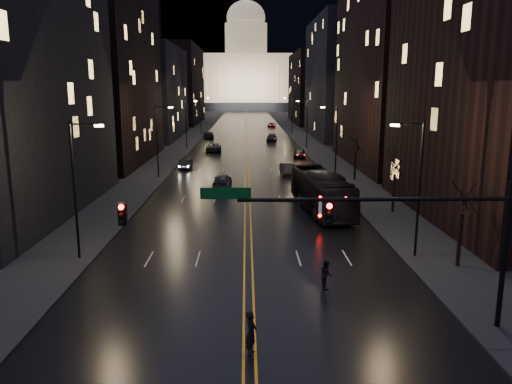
{
  "coord_description": "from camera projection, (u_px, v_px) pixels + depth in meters",
  "views": [
    {
      "loc": [
        -0.1,
        -21.13,
        10.95
      ],
      "look_at": [
        0.56,
        12.34,
        3.98
      ],
      "focal_mm": 35.0,
      "sensor_mm": 36.0,
      "label": 1
    }
  ],
  "objects": [
    {
      "name": "oncoming_car_b",
      "position": [
        186.0,
        164.0,
        68.78
      ],
      "size": [
        1.57,
        4.28,
        1.4
      ],
      "primitive_type": "imported",
      "rotation": [
        0.0,
        0.0,
        3.12
      ],
      "color": "black",
      "rests_on": "ground"
    },
    {
      "name": "streetlamp_left_far",
      "position": [
        187.0,
        121.0,
        90.19
      ],
      "size": [
        2.13,
        0.25,
        9.0
      ],
      "color": "black",
      "rests_on": "ground"
    },
    {
      "name": "oncoming_car_c",
      "position": [
        214.0,
        147.0,
        87.7
      ],
      "size": [
        2.92,
        5.84,
        1.59
      ],
      "primitive_type": "imported",
      "rotation": [
        0.0,
        0.0,
        3.19
      ],
      "color": "black",
      "rests_on": "ground"
    },
    {
      "name": "streetlamp_left_dist",
      "position": [
        201.0,
        113.0,
        119.56
      ],
      "size": [
        2.13,
        0.25,
        9.0
      ],
      "color": "black",
      "rests_on": "ground"
    },
    {
      "name": "receding_car_c",
      "position": [
        272.0,
        138.0,
        104.68
      ],
      "size": [
        2.59,
        5.38,
        1.51
      ],
      "primitive_type": "imported",
      "rotation": [
        0.0,
        0.0,
        -0.09
      ],
      "color": "black",
      "rests_on": "ground"
    },
    {
      "name": "road",
      "position": [
        246.0,
        125.0,
        150.16
      ],
      "size": [
        20.0,
        320.0,
        0.02
      ],
      "primitive_type": "cube",
      "color": "black",
      "rests_on": "ground"
    },
    {
      "name": "streetlamp_right_near",
      "position": [
        417.0,
        182.0,
        31.88
      ],
      "size": [
        2.13,
        0.25,
        9.0
      ],
      "color": "black",
      "rests_on": "ground"
    },
    {
      "name": "tree_right_near",
      "position": [
        463.0,
        197.0,
        30.08
      ],
      "size": [
        2.4,
        2.4,
        6.65
      ],
      "color": "black",
      "rests_on": "ground"
    },
    {
      "name": "pedestrian_a",
      "position": [
        251.0,
        333.0,
        20.77
      ],
      "size": [
        0.63,
        0.8,
        1.93
      ],
      "primitive_type": "imported",
      "rotation": [
        0.0,
        0.0,
        1.31
      ],
      "color": "black",
      "rests_on": "ground"
    },
    {
      "name": "receding_car_b",
      "position": [
        300.0,
        153.0,
        79.95
      ],
      "size": [
        2.4,
        4.8,
        1.57
      ],
      "primitive_type": "imported",
      "rotation": [
        0.0,
        0.0,
        -0.12
      ],
      "color": "black",
      "rests_on": "ground"
    },
    {
      "name": "tree_right_far",
      "position": [
        356.0,
        143.0,
        59.44
      ],
      "size": [
        2.4,
        2.4,
        6.65
      ],
      "color": "black",
      "rests_on": "ground"
    },
    {
      "name": "building_left_far",
      "position": [
        152.0,
        93.0,
        110.53
      ],
      "size": [
        12.0,
        34.0,
        20.0
      ],
      "primitive_type": "cube",
      "color": "black",
      "rests_on": "ground"
    },
    {
      "name": "building_right_near",
      "position": [
        506.0,
        75.0,
        40.45
      ],
      "size": [
        12.0,
        26.0,
        24.0
      ],
      "primitive_type": "cube",
      "color": "black",
      "rests_on": "ground"
    },
    {
      "name": "pedestrian_b",
      "position": [
        326.0,
        274.0,
        27.73
      ],
      "size": [
        0.47,
        0.81,
        1.63
      ],
      "primitive_type": "imported",
      "rotation": [
        0.0,
        0.0,
        1.62
      ],
      "color": "black",
      "rests_on": "ground"
    },
    {
      "name": "building_left_mid",
      "position": [
        102.0,
        67.0,
        72.52
      ],
      "size": [
        12.0,
        30.0,
        28.0
      ],
      "primitive_type": "cube",
      "color": "black",
      "rests_on": "ground"
    },
    {
      "name": "ground",
      "position": [
        249.0,
        331.0,
        22.92
      ],
      "size": [
        900.0,
        900.0,
        0.0
      ],
      "primitive_type": "plane",
      "color": "black",
      "rests_on": "ground"
    },
    {
      "name": "oncoming_car_a",
      "position": [
        222.0,
        181.0,
        55.92
      ],
      "size": [
        2.18,
        4.88,
        1.63
      ],
      "primitive_type": "imported",
      "rotation": [
        0.0,
        0.0,
        3.09
      ],
      "color": "black",
      "rests_on": "ground"
    },
    {
      "name": "building_right_dist",
      "position": [
        312.0,
        88.0,
        158.12
      ],
      "size": [
        12.0,
        40.0,
        22.0
      ],
      "primitive_type": "cube",
      "color": "black",
      "rests_on": "ground"
    },
    {
      "name": "sidewalk_left",
      "position": [
        200.0,
        125.0,
        149.88
      ],
      "size": [
        8.0,
        320.0,
        0.16
      ],
      "primitive_type": "cube",
      "color": "black",
      "rests_on": "ground"
    },
    {
      "name": "mountain_ridge",
      "position": [
        298.0,
        17.0,
        382.4
      ],
      "size": [
        520.0,
        60.0,
        130.0
      ],
      "primitive_type": "cube",
      "color": "black",
      "rests_on": "ground"
    },
    {
      "name": "bus",
      "position": [
        321.0,
        192.0,
        45.11
      ],
      "size": [
        4.39,
        13.11,
        3.58
      ],
      "primitive_type": "imported",
      "rotation": [
        0.0,
        0.0,
        0.11
      ],
      "color": "black",
      "rests_on": "ground"
    },
    {
      "name": "capitol",
      "position": [
        246.0,
        76.0,
        264.13
      ],
      "size": [
        90.0,
        50.0,
        58.5
      ],
      "color": "black",
      "rests_on": "ground"
    },
    {
      "name": "center_line",
      "position": [
        246.0,
        125.0,
        150.16
      ],
      "size": [
        0.62,
        320.0,
        0.01
      ],
      "primitive_type": "cube",
      "color": "orange",
      "rests_on": "road"
    },
    {
      "name": "receding_car_d",
      "position": [
        272.0,
        125.0,
        143.74
      ],
      "size": [
        2.59,
        4.84,
        1.29
      ],
      "primitive_type": "imported",
      "rotation": [
        0.0,
        0.0,
        -0.1
      ],
      "color": "black",
      "rests_on": "ground"
    },
    {
      "name": "oncoming_car_d",
      "position": [
        208.0,
        135.0,
        110.86
      ],
      "size": [
        2.88,
        5.8,
        1.62
      ],
      "primitive_type": "imported",
      "rotation": [
        0.0,
        0.0,
        3.25
      ],
      "color": "black",
      "rests_on": "ground"
    },
    {
      "name": "receding_car_a",
      "position": [
        288.0,
        169.0,
        64.12
      ],
      "size": [
        1.86,
        4.66,
        1.51
      ],
      "primitive_type": "imported",
      "rotation": [
        0.0,
        0.0,
        0.06
      ],
      "color": "black",
      "rests_on": "ground"
    },
    {
      "name": "building_right_tall",
      "position": [
        399.0,
        29.0,
        68.39
      ],
      "size": [
        12.0,
        30.0,
        38.0
      ],
      "primitive_type": "cube",
      "color": "black",
      "rests_on": "ground"
    },
    {
      "name": "streetlamp_right_far",
      "position": [
        306.0,
        121.0,
        90.61
      ],
      "size": [
        2.13,
        0.25,
        9.0
      ],
      "color": "black",
      "rests_on": "ground"
    },
    {
      "name": "streetlamp_right_mid",
      "position": [
        335.0,
        137.0,
        61.24
      ],
      "size": [
        2.13,
        0.25,
        9.0
      ],
      "color": "black",
      "rests_on": "ground"
    },
    {
      "name": "building_left_dist",
      "position": [
        180.0,
        85.0,
        157.11
      ],
      "size": [
        12.0,
        40.0,
        24.0
      ],
      "primitive_type": "cube",
      "color": "black",
      "rests_on": "ground"
    },
    {
      "name": "streetlamp_left_mid",
      "position": [
        159.0,
        137.0,
        60.83
      ],
      "size": [
        2.13,
        0.25,
        9.0
      ],
      "color": "black",
      "rests_on": "ground"
    },
    {
      "name": "sidewalk_right",
      "position": [
        293.0,
        125.0,
        150.42
      ],
      "size": [
        8.0,
        320.0,
        0.16
      ],
      "primitive_type": "cube",
      "color": "black",
      "rests_on": "ground"
    },
    {
      "name": "streetlamp_left_near",
      "position": [
        77.0,
        183.0,
        31.46
      ],
      "size": [
        2.13,
        0.25,
        9.0
      ],
      "color": "black",
      "rests_on": "ground"
    },
    {
      "name": "traffic_signal",
      "position": [
        383.0,
        224.0,
        21.99
      ],
      "size": [
        17.29,
        0.45,
        7.0
      ],
      "color": "black",
      "rests_on": "ground"
    },
    {
      "name": "building_right_mid",
      "position": [
        341.0,
        79.0,
        110.73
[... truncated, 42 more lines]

